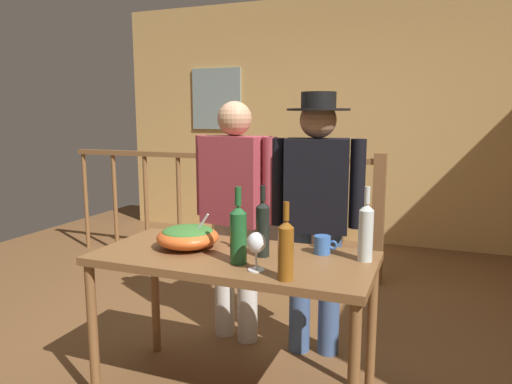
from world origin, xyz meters
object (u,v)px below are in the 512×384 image
object	(u,v)px
stair_railing	(256,198)
wine_bottle_clear	(366,231)
framed_picture	(216,99)
wine_bottle_green	(238,233)
wine_bottle_dark	(263,227)
person_standing_right	(316,204)
serving_table	(233,271)
wine_glass	(256,244)
salad_bowl	(188,236)
mug_blue	(323,245)
flat_screen_tv	(302,173)
wine_bottle_amber	(286,249)
tv_console	(302,220)
person_standing_left	(235,203)

from	to	relation	value
stair_railing	wine_bottle_clear	size ratio (longest dim) A/B	9.05
framed_picture	wine_bottle_green	size ratio (longest dim) A/B	2.08
wine_bottle_dark	framed_picture	bearing A→B (deg)	119.17
wine_bottle_clear	person_standing_right	world-z (taller)	person_standing_right
serving_table	wine_glass	xyz separation A→B (m)	(0.19, -0.19, 0.21)
salad_bowl	mug_blue	xyz separation A→B (m)	(0.68, 0.15, -0.02)
wine_bottle_clear	wine_bottle_dark	bearing A→B (deg)	-167.72
flat_screen_tv	wine_bottle_amber	distance (m)	3.36
serving_table	mug_blue	size ratio (longest dim) A/B	11.56
framed_picture	wine_bottle_dark	world-z (taller)	framed_picture
salad_bowl	mug_blue	size ratio (longest dim) A/B	2.69
wine_bottle_green	salad_bowl	bearing A→B (deg)	157.96
stair_railing	wine_glass	world-z (taller)	stair_railing
framed_picture	flat_screen_tv	size ratio (longest dim) A/B	1.23
wine_bottle_clear	wine_bottle_amber	xyz separation A→B (m)	(-0.27, -0.38, -0.01)
stair_railing	salad_bowl	distance (m)	2.02
tv_console	wine_bottle_amber	world-z (taller)	wine_bottle_amber
wine_bottle_dark	wine_bottle_green	xyz separation A→B (m)	(-0.07, -0.15, 0.00)
wine_bottle_dark	person_standing_right	distance (m)	0.61
mug_blue	tv_console	bearing A→B (deg)	107.46
wine_bottle_green	person_standing_right	size ratio (longest dim) A/B	0.23
serving_table	wine_bottle_amber	distance (m)	0.48
flat_screen_tv	person_standing_right	size ratio (longest dim) A/B	0.38
wine_bottle_dark	wine_bottle_amber	size ratio (longest dim) A/B	1.05
wine_bottle_dark	wine_glass	bearing A→B (deg)	-77.08
wine_bottle_clear	wine_bottle_amber	distance (m)	0.47
wine_bottle_green	person_standing_left	distance (m)	0.82
serving_table	wine_bottle_dark	world-z (taller)	wine_bottle_dark
serving_table	flat_screen_tv	bearing A→B (deg)	99.26
wine_bottle_amber	person_standing_right	distance (m)	0.89
wine_bottle_dark	mug_blue	world-z (taller)	wine_bottle_dark
wine_bottle_dark	person_standing_left	size ratio (longest dim) A/B	0.23
flat_screen_tv	mug_blue	distance (m)	2.97
tv_console	wine_glass	size ratio (longest dim) A/B	5.13
serving_table	person_standing_right	size ratio (longest dim) A/B	0.87
framed_picture	salad_bowl	world-z (taller)	framed_picture
mug_blue	person_standing_left	size ratio (longest dim) A/B	0.08
wine_bottle_green	person_standing_left	world-z (taller)	person_standing_left
tv_console	flat_screen_tv	xyz separation A→B (m)	(0.00, -0.03, 0.54)
person_standing_right	wine_bottle_amber	bearing A→B (deg)	85.62
salad_bowl	wine_bottle_clear	size ratio (longest dim) A/B	0.90
framed_picture	flat_screen_tv	bearing A→B (deg)	-14.93
flat_screen_tv	person_standing_left	xyz separation A→B (m)	(0.23, -2.38, 0.09)
salad_bowl	person_standing_right	bearing A→B (deg)	48.78
wine_bottle_dark	wine_bottle_green	world-z (taller)	wine_bottle_green
wine_bottle_amber	stair_railing	bearing A→B (deg)	114.08
wine_bottle_dark	serving_table	bearing A→B (deg)	-168.71
wine_bottle_dark	mug_blue	distance (m)	0.32
wine_bottle_clear	wine_bottle_green	size ratio (longest dim) A/B	0.99
mug_blue	person_standing_right	distance (m)	0.49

